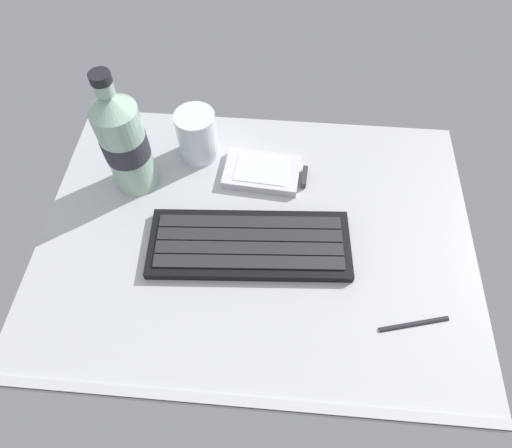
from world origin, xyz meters
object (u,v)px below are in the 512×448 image
(keyboard, at_px, (250,244))
(juice_cup, at_px, (197,137))
(water_bottle, at_px, (124,141))
(stylus_pen, at_px, (415,323))
(handheld_device, at_px, (266,172))

(keyboard, xyz_separation_m, juice_cup, (-0.10, 0.17, 0.03))
(keyboard, bearing_deg, water_bottle, 150.40)
(stylus_pen, bearing_deg, juice_cup, 125.66)
(water_bottle, bearing_deg, handheld_device, 7.80)
(stylus_pen, bearing_deg, water_bottle, 139.12)
(handheld_device, bearing_deg, keyboard, -95.96)
(keyboard, bearing_deg, juice_cup, 119.87)
(keyboard, relative_size, handheld_device, 2.25)
(keyboard, height_order, juice_cup, juice_cup)
(handheld_device, height_order, juice_cup, juice_cup)
(handheld_device, height_order, stylus_pen, handheld_device)
(handheld_device, relative_size, juice_cup, 1.55)
(keyboard, bearing_deg, handheld_device, 84.04)
(handheld_device, xyz_separation_m, stylus_pen, (0.21, -0.23, -0.00))
(juice_cup, relative_size, water_bottle, 0.41)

